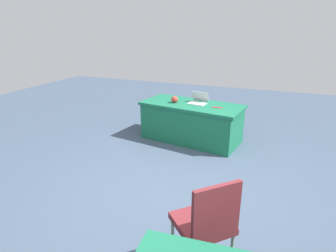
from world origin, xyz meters
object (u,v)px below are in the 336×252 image
(table_foreground, at_px, (191,122))
(laptop_silver, at_px, (198,101))
(scissors_red, at_px, (217,107))
(chair_tucked_left, at_px, (207,221))
(yarn_ball, at_px, (175,99))

(table_foreground, relative_size, laptop_silver, 5.43)
(table_foreground, relative_size, scissors_red, 10.95)
(laptop_silver, bearing_deg, scissors_red, 168.56)
(chair_tucked_left, relative_size, yarn_ball, 7.64)
(chair_tucked_left, xyz_separation_m, scissors_red, (0.55, -2.89, 0.16))
(laptop_silver, xyz_separation_m, yarn_ball, (0.43, 0.11, 0.02))
(scissors_red, bearing_deg, yarn_ball, -7.63)
(yarn_ball, bearing_deg, laptop_silver, -165.00)
(table_foreground, relative_size, chair_tucked_left, 2.02)
(table_foreground, height_order, scissors_red, scissors_red)
(chair_tucked_left, bearing_deg, scissors_red, 55.61)
(table_foreground, height_order, yarn_ball, yarn_ball)
(table_foreground, distance_m, laptop_silver, 0.42)
(laptop_silver, height_order, scissors_red, laptop_silver)
(table_foreground, height_order, laptop_silver, laptop_silver)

